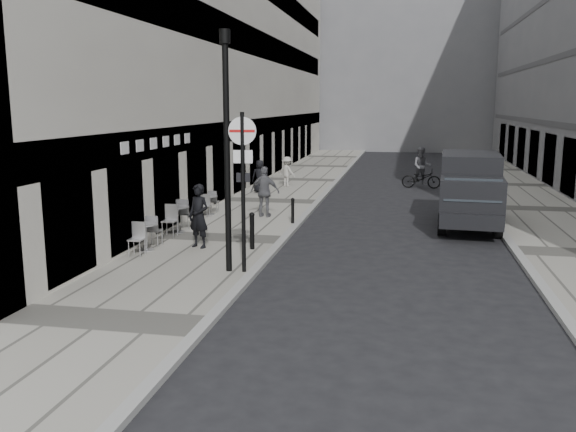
% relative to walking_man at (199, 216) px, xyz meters
% --- Properties ---
extents(ground, '(120.00, 120.00, 0.00)m').
position_rel_walking_man_xyz_m(ground, '(2.19, -8.90, -1.06)').
color(ground, black).
rests_on(ground, ground).
extents(sidewalk, '(4.00, 60.00, 0.12)m').
position_rel_walking_man_xyz_m(sidewalk, '(0.19, 9.10, -1.00)').
color(sidewalk, gray).
rests_on(sidewalk, ground).
extents(far_sidewalk, '(4.00, 60.00, 0.12)m').
position_rel_walking_man_xyz_m(far_sidewalk, '(11.19, 9.10, -1.00)').
color(far_sidewalk, gray).
rests_on(far_sidewalk, ground).
extents(building_left, '(4.00, 45.00, 18.00)m').
position_rel_walking_man_xyz_m(building_left, '(-3.81, 15.60, 7.94)').
color(building_left, beige).
rests_on(building_left, ground).
extents(building_far, '(24.00, 16.00, 22.00)m').
position_rel_walking_man_xyz_m(building_far, '(3.69, 47.10, 9.94)').
color(building_far, slate).
rests_on(building_far, ground).
extents(walking_man, '(0.81, 0.67, 1.89)m').
position_rel_walking_man_xyz_m(walking_man, '(0.00, 0.00, 0.00)').
color(walking_man, black).
rests_on(walking_man, sidewalk).
extents(sign_post, '(0.69, 0.14, 4.00)m').
position_rel_walking_man_xyz_m(sign_post, '(1.99, -2.31, 1.62)').
color(sign_post, black).
rests_on(sign_post, sidewalk).
extents(lamppost, '(0.27, 0.27, 5.94)m').
position_rel_walking_man_xyz_m(lamppost, '(1.59, -2.31, 2.36)').
color(lamppost, black).
rests_on(lamppost, sidewalk).
extents(bollard_near, '(0.14, 0.14, 1.02)m').
position_rel_walking_man_xyz_m(bollard_near, '(1.59, 0.09, -0.43)').
color(bollard_near, black).
rests_on(bollard_near, sidewalk).
extents(bollard_far, '(0.11, 0.11, 0.85)m').
position_rel_walking_man_xyz_m(bollard_far, '(2.04, 4.17, -0.52)').
color(bollard_far, black).
rests_on(bollard_far, sidewalk).
extents(panel_van, '(2.37, 5.55, 2.55)m').
position_rel_walking_man_xyz_m(panel_van, '(8.20, 5.46, 0.37)').
color(panel_van, black).
rests_on(panel_van, ground).
extents(cyclist, '(2.00, 0.78, 2.12)m').
position_rel_walking_man_xyz_m(cyclist, '(6.75, 15.22, -0.23)').
color(cyclist, black).
rests_on(cyclist, ground).
extents(pedestrian_a, '(1.15, 0.55, 1.90)m').
position_rel_walking_man_xyz_m(pedestrian_a, '(0.79, 5.20, 0.01)').
color(pedestrian_a, '#5C5C61').
rests_on(pedestrian_a, sidewalk).
extents(pedestrian_b, '(1.14, 0.99, 1.53)m').
position_rel_walking_man_xyz_m(pedestrian_b, '(-0.02, 13.72, -0.18)').
color(pedestrian_b, '#B4AFA6').
rests_on(pedestrian_b, sidewalk).
extents(pedestrian_c, '(0.87, 0.69, 1.57)m').
position_rel_walking_man_xyz_m(pedestrian_c, '(-0.89, 11.39, -0.16)').
color(pedestrian_c, black).
rests_on(pedestrian_c, sidewalk).
extents(cafe_table_near, '(0.79, 1.79, 1.02)m').
position_rel_walking_man_xyz_m(cafe_table_near, '(-1.41, 1.90, -0.43)').
color(cafe_table_near, '#AEAEB0').
rests_on(cafe_table_near, sidewalk).
extents(cafe_table_mid, '(0.72, 1.64, 0.93)m').
position_rel_walking_man_xyz_m(cafe_table_mid, '(-1.39, -0.68, -0.47)').
color(cafe_table_mid, silver).
rests_on(cafe_table_mid, sidewalk).
extents(cafe_table_far, '(0.66, 1.50, 0.85)m').
position_rel_walking_man_xyz_m(cafe_table_far, '(-1.41, 5.22, -0.51)').
color(cafe_table_far, '#B1B1B4').
rests_on(cafe_table_far, sidewalk).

